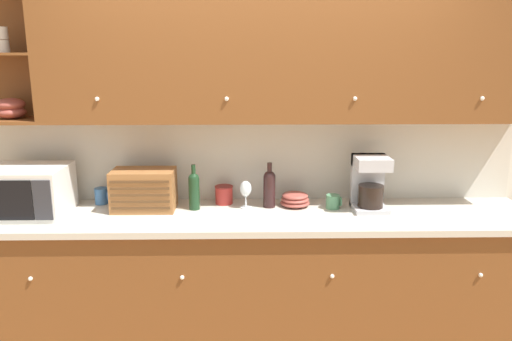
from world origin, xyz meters
TOP-DOWN VIEW (x-y plane):
  - ground_plane at (0.00, 0.00)m, footprint 24.00×24.00m
  - wall_back at (0.00, 0.03)m, footprint 5.93×0.06m
  - counter_unit at (-0.00, -0.32)m, footprint 3.55×0.67m
  - backsplash_panel at (0.00, -0.01)m, footprint 3.53×0.01m
  - upper_cabinets at (0.17, -0.16)m, footprint 3.53×0.34m
  - microwave at (-1.43, -0.32)m, footprint 0.48×0.42m
  - mug_blue_second at (-1.04, -0.10)m, footprint 0.10×0.09m
  - bread_box at (-0.73, -0.24)m, footprint 0.40×0.25m
  - wine_bottle at (-0.40, -0.24)m, footprint 0.07×0.07m
  - storage_canister at (-0.21, -0.12)m, footprint 0.12×0.12m
  - wine_glass at (-0.07, -0.22)m, footprint 0.08×0.08m
  - second_wine_bottle at (0.09, -0.20)m, footprint 0.08×0.08m
  - bowl_stack_on_counter at (0.26, -0.18)m, footprint 0.20×0.20m
  - mug at (0.51, -0.24)m, footprint 0.10×0.09m
  - coffee_maker at (0.73, -0.26)m, footprint 0.21×0.23m

SIDE VIEW (x-z plane):
  - ground_plane at x=0.00m, z-range 0.00..0.00m
  - counter_unit at x=0.00m, z-range 0.00..0.93m
  - bowl_stack_on_counter at x=0.26m, z-range 0.92..1.02m
  - mug at x=0.51m, z-range 0.92..1.02m
  - mug_blue_second at x=-1.04m, z-range 0.92..1.03m
  - storage_canister at x=-0.21m, z-range 0.92..1.05m
  - wine_glass at x=-0.07m, z-range 0.96..1.14m
  - bread_box at x=-0.73m, z-range 0.92..1.19m
  - wine_bottle at x=-0.40m, z-range 0.91..1.21m
  - second_wine_bottle at x=0.09m, z-range 0.91..1.21m
  - microwave at x=-1.43m, z-range 0.92..1.23m
  - coffee_maker at x=0.73m, z-range 0.93..1.28m
  - backsplash_panel at x=0.00m, z-range 0.92..1.49m
  - wall_back at x=0.00m, z-range 0.00..2.60m
  - upper_cabinets at x=0.17m, z-range 1.49..2.37m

